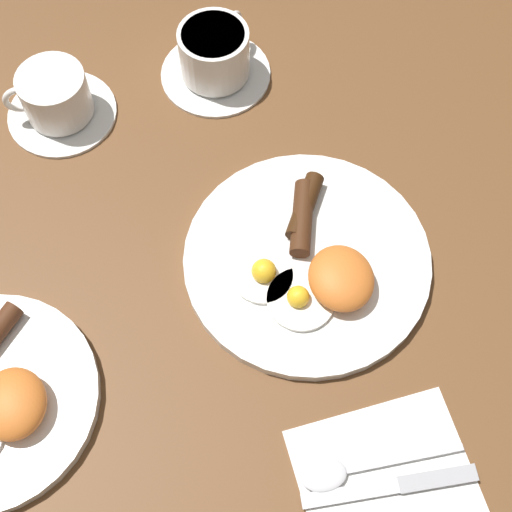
{
  "coord_description": "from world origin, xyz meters",
  "views": [
    {
      "loc": [
        -0.35,
        0.14,
        0.75
      ],
      "look_at": [
        0.01,
        0.06,
        0.03
      ],
      "focal_mm": 50.0,
      "sensor_mm": 36.0,
      "label": 1
    }
  ],
  "objects_px": {
    "teacup_near": "(215,57)",
    "teacup_far": "(56,99)",
    "breakfast_plate_near": "(309,261)",
    "spoon": "(341,471)",
    "knife": "(400,485)"
  },
  "relations": [
    {
      "from": "breakfast_plate_near",
      "to": "teacup_far",
      "type": "height_order",
      "value": "teacup_far"
    },
    {
      "from": "teacup_near",
      "to": "spoon",
      "type": "relative_size",
      "value": 0.86
    },
    {
      "from": "teacup_far",
      "to": "spoon",
      "type": "bearing_deg",
      "value": -156.59
    },
    {
      "from": "breakfast_plate_near",
      "to": "teacup_near",
      "type": "height_order",
      "value": "teacup_near"
    },
    {
      "from": "teacup_near",
      "to": "spoon",
      "type": "xyz_separation_m",
      "value": [
        -0.55,
        -0.02,
        -0.03
      ]
    },
    {
      "from": "breakfast_plate_near",
      "to": "teacup_far",
      "type": "bearing_deg",
      "value": 41.76
    },
    {
      "from": "teacup_far",
      "to": "knife",
      "type": "distance_m",
      "value": 0.62
    },
    {
      "from": "teacup_near",
      "to": "spoon",
      "type": "distance_m",
      "value": 0.55
    },
    {
      "from": "teacup_near",
      "to": "teacup_far",
      "type": "xyz_separation_m",
      "value": [
        -0.02,
        0.21,
        -0.0
      ]
    },
    {
      "from": "teacup_near",
      "to": "breakfast_plate_near",
      "type": "bearing_deg",
      "value": -171.42
    },
    {
      "from": "breakfast_plate_near",
      "to": "teacup_near",
      "type": "relative_size",
      "value": 1.94
    },
    {
      "from": "knife",
      "to": "spoon",
      "type": "height_order",
      "value": "spoon"
    },
    {
      "from": "teacup_far",
      "to": "teacup_near",
      "type": "bearing_deg",
      "value": -84.69
    },
    {
      "from": "teacup_near",
      "to": "knife",
      "type": "bearing_deg",
      "value": -172.98
    },
    {
      "from": "teacup_near",
      "to": "teacup_far",
      "type": "height_order",
      "value": "teacup_near"
    }
  ]
}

